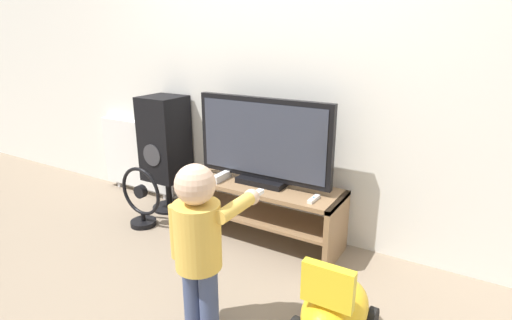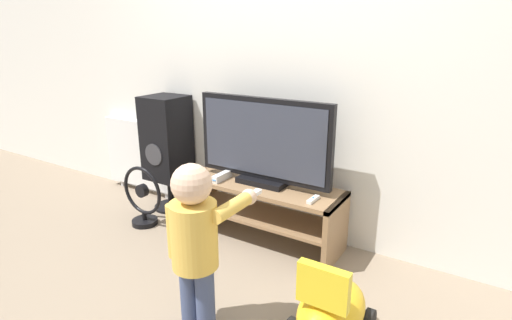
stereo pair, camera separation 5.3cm
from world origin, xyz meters
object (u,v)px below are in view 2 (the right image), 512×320
game_console (222,176)px  floor_fan (143,199)px  speaker_tower (167,140)px  ride_on_toy (331,310)px  television (263,143)px  remote_primary (313,199)px  child (196,236)px  radiator (142,154)px

game_console → floor_fan: 0.72m
speaker_tower → ride_on_toy: speaker_tower is taller
television → remote_primary: television is taller
remote_primary → ride_on_toy: bearing=-58.4°
floor_fan → ride_on_toy: bearing=-13.9°
floor_fan → ride_on_toy: 1.83m
child → speaker_tower: size_ratio=0.92×
floor_fan → ride_on_toy: ride_on_toy is taller
floor_fan → game_console: bearing=17.8°
game_console → speaker_tower: speaker_tower is taller
game_console → floor_fan: game_console is taller
child → ride_on_toy: (0.62, 0.25, -0.35)m
game_console → ride_on_toy: size_ratio=0.40×
child → speaker_tower: bearing=138.7°
remote_primary → television: bearing=166.4°
remote_primary → speaker_tower: 1.45m
speaker_tower → floor_fan: size_ratio=2.02×
floor_fan → radiator: radiator is taller
game_console → radiator: 1.21m
game_console → child: (0.51, -0.90, 0.06)m
speaker_tower → ride_on_toy: (1.82, -0.80, -0.43)m
game_console → radiator: (-1.17, 0.29, -0.09)m
speaker_tower → ride_on_toy: 2.04m
child → floor_fan: 1.38m
floor_fan → television: bearing=17.9°
ride_on_toy → radiator: bearing=157.8°
television → speaker_tower: television is taller
television → child: television is taller
speaker_tower → remote_primary: bearing=-6.4°
floor_fan → speaker_tower: bearing=97.0°
child → radiator: child is taller
game_console → remote_primary: 0.74m
television → floor_fan: bearing=-162.1°
television → child: (0.21, -1.00, -0.22)m
child → ride_on_toy: child is taller
floor_fan → radiator: bearing=136.6°
game_console → floor_fan: bearing=-162.2°
game_console → child: child is taller
ride_on_toy → game_console: bearing=150.2°
game_console → ride_on_toy: 1.34m
ride_on_toy → radiator: (-2.31, 0.94, 0.19)m
child → ride_on_toy: bearing=21.9°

